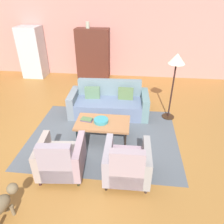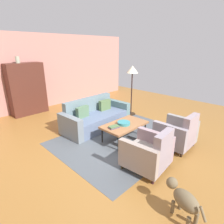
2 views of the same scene
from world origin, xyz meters
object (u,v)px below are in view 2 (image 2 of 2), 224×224
at_px(fruit_bowl, 124,123).
at_px(vase_tall, 17,60).
at_px(couch, 95,118).
at_px(book_stack, 114,127).
at_px(cabinet, 27,89).
at_px(armchair_right, 178,134).
at_px(dog, 184,199).
at_px(armchair_left, 149,153).
at_px(coffee_table, 125,125).
at_px(floor_lamp, 132,74).

bearing_deg(fruit_bowl, vase_tall, 105.16).
relative_size(couch, book_stack, 7.49).
relative_size(book_stack, cabinet, 0.16).
bearing_deg(armchair_right, vase_tall, 107.44).
height_order(armchair_right, cabinet, cabinet).
xyz_separation_m(couch, armchair_right, (0.61, -2.35, 0.06)).
distance_m(armchair_right, dog, 2.03).
relative_size(book_stack, dog, 0.42).
relative_size(armchair_left, armchair_right, 1.00).
xyz_separation_m(vase_tall, dog, (-0.12, -5.93, -1.60)).
xyz_separation_m(armchair_left, cabinet, (-0.32, 4.97, 0.56)).
xyz_separation_m(book_stack, dog, (-0.82, -2.16, -0.15)).
xyz_separation_m(armchair_left, fruit_bowl, (0.56, 1.17, 0.13)).
distance_m(coffee_table, cabinet, 3.95).
bearing_deg(floor_lamp, coffee_table, -145.79).
bearing_deg(couch, dog, 67.83).
bearing_deg(coffee_table, dog, -119.14).
bearing_deg(fruit_bowl, dog, -118.40).
height_order(armchair_left, cabinet, cabinet).
xyz_separation_m(armchair_left, armchair_right, (1.20, -0.00, 0.00)).
bearing_deg(armchair_left, cabinet, 88.34).
bearing_deg(fruit_bowl, couch, 88.46).
bearing_deg(armchair_left, book_stack, 73.84).
distance_m(couch, floor_lamp, 1.99).
distance_m(cabinet, dog, 5.97).
height_order(book_stack, dog, book_stack).
distance_m(vase_tall, dog, 6.14).
bearing_deg(armchair_right, floor_lamp, 64.85).
bearing_deg(dog, couch, 1.41).
xyz_separation_m(couch, cabinet, (-0.91, 2.62, 0.61)).
relative_size(coffee_table, vase_tall, 5.43).
relative_size(cabinet, vase_tall, 8.14).
bearing_deg(cabinet, fruit_bowl, -76.98).
xyz_separation_m(fruit_bowl, floor_lamp, (1.65, 1.09, 0.97)).
bearing_deg(book_stack, fruit_bowl, -4.53).
bearing_deg(coffee_table, floor_lamp, 34.21).
height_order(fruit_bowl, vase_tall, vase_tall).
bearing_deg(book_stack, floor_lamp, 28.39).
distance_m(book_stack, vase_tall, 4.10).
relative_size(couch, fruit_bowl, 6.54).
distance_m(coffee_table, armchair_left, 1.31).
distance_m(fruit_bowl, vase_tall, 4.19).
distance_m(armchair_right, vase_tall, 5.47).
xyz_separation_m(couch, coffee_table, (0.00, -1.19, 0.11)).
height_order(coffee_table, armchair_left, armchair_left).
height_order(cabinet, vase_tall, vase_tall).
relative_size(fruit_bowl, cabinet, 0.18).
height_order(armchair_left, armchair_right, same).
relative_size(armchair_right, fruit_bowl, 2.69).
distance_m(couch, dog, 3.52).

